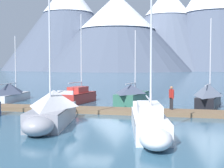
{
  "coord_description": "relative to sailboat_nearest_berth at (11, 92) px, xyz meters",
  "views": [
    {
      "loc": [
        5.37,
        -19.73,
        3.51
      ],
      "look_at": [
        0.0,
        6.0,
        2.0
      ],
      "focal_mm": 53.16,
      "sensor_mm": 36.0,
      "label": 1
    }
  ],
  "objects": [
    {
      "name": "mountain_central_massif",
      "position": [
        -21.38,
        166.27,
        23.36
      ],
      "size": [
        92.13,
        92.13,
        45.95
      ],
      "color": "#4C566B",
      "rests_on": "ground"
    },
    {
      "name": "sailboat_far_berth",
      "position": [
        12.11,
        -0.26,
        0.01
      ],
      "size": [
        2.75,
        6.57,
        6.64
      ],
      "color": "#336B56",
      "rests_on": "ground"
    },
    {
      "name": "sailboat_mid_dock_starboard",
      "position": [
        8.92,
        -11.56,
        0.12
      ],
      "size": [
        2.98,
        7.4,
        8.71
      ],
      "color": "#93939E",
      "rests_on": "ground"
    },
    {
      "name": "sailboat_outer_slip",
      "position": [
        14.78,
        -13.18,
        -0.22
      ],
      "size": [
        2.84,
        7.99,
        7.24
      ],
      "color": "white",
      "rests_on": "ground"
    },
    {
      "name": "sailboat_end_of_dock",
      "position": [
        18.62,
        -0.67,
        0.1
      ],
      "size": [
        2.82,
        7.16,
        7.47
      ],
      "color": "black",
      "rests_on": "ground"
    },
    {
      "name": "sailboat_mid_dock_port",
      "position": [
        6.92,
        0.19,
        -0.22
      ],
      "size": [
        2.51,
        5.83,
        8.29
      ],
      "color": "#B2332D",
      "rests_on": "ground"
    },
    {
      "name": "dock",
      "position": [
        10.91,
        -5.9,
        -0.69
      ],
      "size": [
        24.03,
        2.78,
        0.3
      ],
      "color": "brown",
      "rests_on": "ground"
    },
    {
      "name": "sailboat_nearest_berth",
      "position": [
        0.0,
        0.0,
        0.0
      ],
      "size": [
        2.04,
        6.85,
        6.41
      ],
      "color": "silver",
      "rests_on": "ground"
    },
    {
      "name": "mountain_east_summit",
      "position": [
        37.14,
        191.9,
        35.76
      ],
      "size": [
        82.84,
        82.84,
        69.32
      ],
      "color": "#4C566B",
      "rests_on": "ground"
    },
    {
      "name": "mountain_shoulder_ridge",
      "position": [
        7.39,
        190.77,
        26.83
      ],
      "size": [
        83.25,
        83.25,
        53.85
      ],
      "color": "slate",
      "rests_on": "ground"
    },
    {
      "name": "person_on_dock",
      "position": [
        15.62,
        -5.5,
        0.43
      ],
      "size": [
        0.37,
        0.53,
        1.69
      ],
      "color": "#232328",
      "rests_on": "dock"
    },
    {
      "name": "mountain_west_summit",
      "position": [
        -57.48,
        182.39,
        29.98
      ],
      "size": [
        87.49,
        87.49,
        59.71
      ],
      "color": "#4C566B",
      "rests_on": "ground"
    },
    {
      "name": "ground_plane",
      "position": [
        10.91,
        -9.9,
        -0.83
      ],
      "size": [
        700.0,
        700.0,
        0.0
      ],
      "primitive_type": "plane",
      "color": "#335B75"
    }
  ]
}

